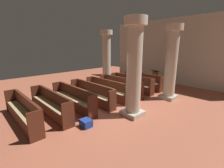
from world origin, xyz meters
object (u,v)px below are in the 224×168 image
object	(u,v)px
pew_row_3	(107,89)
kneeler_box_blue	(86,123)
pew_row_0	(141,80)
hymn_book	(142,73)
pillar_aisle_side	(171,62)
pillar_aisle_rear	(134,67)
pew_row_4	(91,93)
lectern	(155,79)
pew_row_7	(22,110)
pew_row_1	(131,83)
pew_row_2	(120,85)
pew_row_6	(50,103)
pew_row_5	(73,97)
pillar_far_side	(107,57)

from	to	relation	value
pew_row_3	kneeler_box_blue	xyz separation A→B (m)	(1.76, -2.53, -0.36)
pew_row_0	hymn_book	distance (m)	0.50
pillar_aisle_side	pillar_aisle_rear	distance (m)	2.92
pew_row_4	lectern	world-z (taller)	lectern
pew_row_7	pew_row_1	bearing A→B (deg)	90.00
pew_row_2	pew_row_6	world-z (taller)	same
pillar_aisle_rear	pew_row_5	bearing A→B (deg)	-149.75
pew_row_4	pillar_far_side	bearing A→B (deg)	126.91
pew_row_4	lectern	xyz separation A→B (m)	(0.31, 5.13, -0.03)
pew_row_3	lectern	world-z (taller)	lectern
pew_row_1	pew_row_0	bearing A→B (deg)	90.00
pew_row_2	pew_row_3	distance (m)	1.00
pew_row_6	kneeler_box_blue	bearing A→B (deg)	14.81
pew_row_5	pew_row_3	bearing A→B (deg)	90.00
kneeler_box_blue	pew_row_3	bearing A→B (deg)	124.80
pew_row_5	pillar_far_side	distance (m)	4.76
pew_row_2	lectern	size ratio (longest dim) A/B	2.77
pew_row_4	pew_row_3	bearing A→B (deg)	90.00
pew_row_6	kneeler_box_blue	xyz separation A→B (m)	(1.76, 0.46, -0.36)
pew_row_1	pew_row_6	xyz separation A→B (m)	(0.00, -4.98, 0.00)
pew_row_4	pillar_aisle_rear	distance (m)	2.70
pew_row_6	pillar_aisle_rear	bearing A→B (deg)	45.61
pew_row_1	pew_row_6	world-z (taller)	same
pew_row_1	pillar_far_side	distance (m)	2.64
pew_row_6	kneeler_box_blue	size ratio (longest dim) A/B	7.72
pew_row_0	pew_row_3	xyz separation A→B (m)	(0.00, -2.99, 0.00)
pew_row_7	pillar_far_side	xyz separation A→B (m)	(-2.22, 5.95, 1.42)
pillar_aisle_side	kneeler_box_blue	world-z (taller)	pillar_aisle_side
pillar_aisle_side	kneeler_box_blue	bearing A→B (deg)	-96.18
kneeler_box_blue	pillar_aisle_side	bearing A→B (deg)	83.82
pew_row_7	hymn_book	xyz separation A→B (m)	(-0.07, 7.17, 0.45)
pew_row_5	hymn_book	distance (m)	5.19
pew_row_3	pew_row_5	size ratio (longest dim) A/B	1.00
pew_row_1	hymn_book	size ratio (longest dim) A/B	15.00
pew_row_3	pew_row_7	xyz separation A→B (m)	(0.00, -3.99, 0.00)
pew_row_2	pew_row_6	bearing A→B (deg)	-90.00
pew_row_5	pillar_aisle_side	xyz separation A→B (m)	(2.27, 4.25, 1.42)
pillar_aisle_side	hymn_book	distance (m)	2.70
pew_row_4	kneeler_box_blue	distance (m)	2.36
pew_row_5	pew_row_1	bearing A→B (deg)	90.00
pew_row_0	pillar_aisle_side	world-z (taller)	pillar_aisle_side
pew_row_5	pew_row_7	bearing A→B (deg)	-90.00
pew_row_0	pew_row_6	size ratio (longest dim) A/B	1.00
pew_row_5	pillar_aisle_side	distance (m)	5.03
pew_row_6	hymn_book	size ratio (longest dim) A/B	15.00
pew_row_7	pillar_far_side	size ratio (longest dim) A/B	0.82
pew_row_3	lectern	xyz separation A→B (m)	(0.31, 4.13, -0.03)
pew_row_6	pillar_aisle_rear	distance (m)	3.55
pew_row_6	hymn_book	xyz separation A→B (m)	(-0.07, 6.17, 0.45)
pillar_aisle_side	pew_row_0	bearing A→B (deg)	162.10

